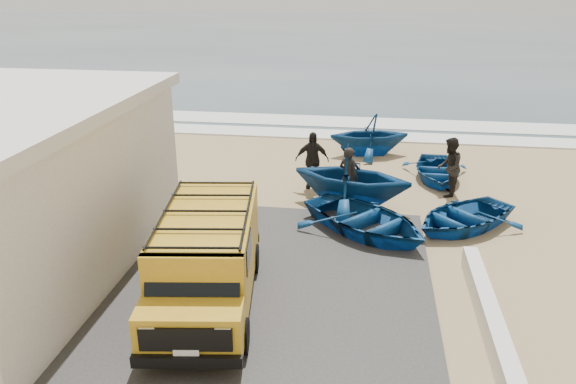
{
  "coord_description": "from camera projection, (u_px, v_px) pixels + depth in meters",
  "views": [
    {
      "loc": [
        2.27,
        -13.25,
        7.0
      ],
      "look_at": [
        0.12,
        1.46,
        1.2
      ],
      "focal_mm": 35.0,
      "sensor_mm": 36.0,
      "label": 1
    }
  ],
  "objects": [
    {
      "name": "ground",
      "position": [
        276.0,
        253.0,
        15.07
      ],
      "size": [
        160.0,
        160.0,
        0.0
      ],
      "primitive_type": "plane",
      "color": "tan"
    },
    {
      "name": "slab",
      "position": [
        180.0,
        285.0,
        13.48
      ],
      "size": [
        12.0,
        10.0,
        0.05
      ],
      "primitive_type": "cube",
      "color": "#3A3735",
      "rests_on": "ground"
    },
    {
      "name": "ocean",
      "position": [
        353.0,
        37.0,
        66.69
      ],
      "size": [
        180.0,
        88.0,
        0.01
      ],
      "primitive_type": "cube",
      "color": "#385166",
      "rests_on": "ground"
    },
    {
      "name": "surf_line",
      "position": [
        318.0,
        134.0,
        26.12
      ],
      "size": [
        180.0,
        1.6,
        0.06
      ],
      "primitive_type": "cube",
      "color": "white",
      "rests_on": "ground"
    },
    {
      "name": "surf_wash",
      "position": [
        323.0,
        121.0,
        28.42
      ],
      "size": [
        180.0,
        2.2,
        0.04
      ],
      "primitive_type": "cube",
      "color": "white",
      "rests_on": "ground"
    },
    {
      "name": "parapet",
      "position": [
        491.0,
        324.0,
        11.52
      ],
      "size": [
        0.35,
        6.0,
        0.55
      ],
      "primitive_type": "cube",
      "color": "silver",
      "rests_on": "ground"
    },
    {
      "name": "van",
      "position": [
        207.0,
        257.0,
        12.37
      ],
      "size": [
        2.67,
        5.34,
        2.19
      ],
      "rotation": [
        0.0,
        0.0,
        0.14
      ],
      "color": "gold",
      "rests_on": "ground"
    },
    {
      "name": "boat_near_left",
      "position": [
        366.0,
        220.0,
        16.05
      ],
      "size": [
        4.99,
        4.86,
        0.84
      ],
      "primitive_type": "imported",
      "rotation": [
        0.0,
        0.0,
        0.86
      ],
      "color": "navy",
      "rests_on": "ground"
    },
    {
      "name": "boat_near_right",
      "position": [
        463.0,
        216.0,
        16.42
      ],
      "size": [
        4.32,
        4.26,
        0.73
      ],
      "primitive_type": "imported",
      "rotation": [
        0.0,
        0.0,
        -0.83
      ],
      "color": "navy",
      "rests_on": "ground"
    },
    {
      "name": "boat_mid_left",
      "position": [
        352.0,
        176.0,
        17.81
      ],
      "size": [
        4.51,
        4.13,
        2.01
      ],
      "primitive_type": "imported",
      "rotation": [
        0.0,
        0.0,
        1.32
      ],
      "color": "navy",
      "rests_on": "ground"
    },
    {
      "name": "boat_mid_right",
      "position": [
        437.0,
        170.0,
        20.33
      ],
      "size": [
        2.45,
        3.41,
        0.7
      ],
      "primitive_type": "imported",
      "rotation": [
        0.0,
        0.0,
        -0.01
      ],
      "color": "navy",
      "rests_on": "ground"
    },
    {
      "name": "boat_far_left",
      "position": [
        369.0,
        135.0,
        22.97
      ],
      "size": [
        3.78,
        3.45,
        1.7
      ],
      "primitive_type": "imported",
      "rotation": [
        0.0,
        0.0,
        -1.34
      ],
      "color": "navy",
      "rests_on": "ground"
    },
    {
      "name": "fisherman_front",
      "position": [
        348.0,
        176.0,
        17.89
      ],
      "size": [
        0.84,
        0.78,
        1.93
      ],
      "primitive_type": "imported",
      "rotation": [
        0.0,
        0.0,
        2.55
      ],
      "color": "black",
      "rests_on": "ground"
    },
    {
      "name": "fisherman_middle",
      "position": [
        449.0,
        167.0,
        18.63
      ],
      "size": [
        0.95,
        1.12,
        2.0
      ],
      "primitive_type": "imported",
      "rotation": [
        0.0,
        0.0,
        -1.79
      ],
      "color": "black",
      "rests_on": "ground"
    },
    {
      "name": "fisherman_back",
      "position": [
        312.0,
        160.0,
        19.36
      ],
      "size": [
        1.22,
        0.64,
        2.0
      ],
      "primitive_type": "imported",
      "rotation": [
        0.0,
        0.0,
        0.13
      ],
      "color": "black",
      "rests_on": "ground"
    }
  ]
}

